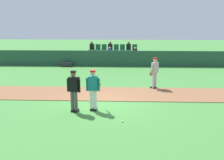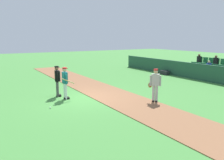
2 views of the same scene
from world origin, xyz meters
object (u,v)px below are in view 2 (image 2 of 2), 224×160
(umpire_home_plate, at_px, (57,79))
(batter_teal_jersey, at_px, (65,82))
(equipment_bag, at_px, (165,73))
(runner_grey_jersey, at_px, (155,84))
(baseball, at_px, (50,108))

(umpire_home_plate, bearing_deg, batter_teal_jersey, 12.59)
(batter_teal_jersey, relative_size, umpire_home_plate, 1.00)
(equipment_bag, bearing_deg, runner_grey_jersey, -46.90)
(baseball, relative_size, equipment_bag, 0.08)
(equipment_bag, bearing_deg, baseball, -68.60)
(batter_teal_jersey, bearing_deg, baseball, -44.77)
(umpire_home_plate, xyz_separation_m, baseball, (2.01, -1.05, -0.96))
(runner_grey_jersey, distance_m, baseball, 5.38)
(runner_grey_jersey, bearing_deg, equipment_bag, 133.10)
(batter_teal_jersey, xyz_separation_m, baseball, (1.23, -1.22, -0.93))
(baseball, bearing_deg, runner_grey_jersey, 70.63)
(umpire_home_plate, xyz_separation_m, runner_grey_jersey, (3.77, 3.95, -0.04))
(baseball, xyz_separation_m, equipment_bag, (-4.64, 11.83, 0.14))
(umpire_home_plate, distance_m, runner_grey_jersey, 5.46)
(equipment_bag, bearing_deg, batter_teal_jersey, -72.20)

